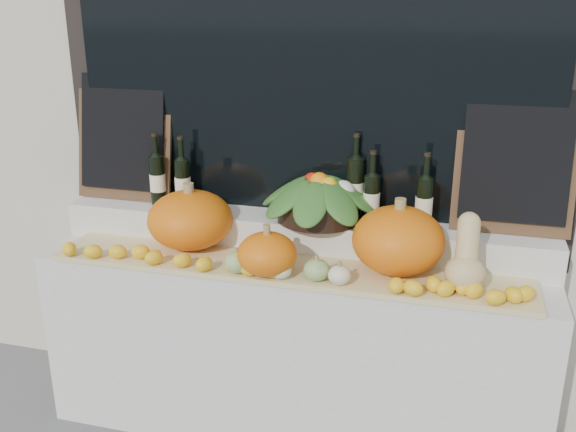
{
  "coord_description": "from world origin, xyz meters",
  "views": [
    {
      "loc": [
        0.68,
        -1.05,
        2.03
      ],
      "look_at": [
        0.0,
        1.45,
        1.12
      ],
      "focal_mm": 40.0,
      "sensor_mm": 36.0,
      "label": 1
    }
  ],
  "objects": [
    {
      "name": "wine_bottle_far_left",
      "position": [
        -0.72,
        1.68,
        1.17
      ],
      "size": [
        0.08,
        0.08,
        0.36
      ],
      "color": "black",
      "rests_on": "rear_tier"
    },
    {
      "name": "rear_tier",
      "position": [
        0.0,
        1.68,
        0.96
      ],
      "size": [
        2.3,
        0.25,
        0.16
      ],
      "primitive_type": "cube",
      "color": "silver",
      "rests_on": "display_sill"
    },
    {
      "name": "decorative_gourds",
      "position": [
        0.03,
        1.29,
        0.95
      ],
      "size": [
        0.54,
        0.13,
        0.14
      ],
      "color": "#2E6D20",
      "rests_on": "straw_bedding"
    },
    {
      "name": "straw_bedding",
      "position": [
        0.0,
        1.4,
        0.89
      ],
      "size": [
        2.1,
        0.32,
        0.02
      ],
      "primitive_type": "cube",
      "color": "tan",
      "rests_on": "display_sill"
    },
    {
      "name": "wine_bottle_far_right",
      "position": [
        0.56,
        1.66,
        1.16
      ],
      "size": [
        0.08,
        0.08,
        0.34
      ],
      "color": "black",
      "rests_on": "rear_tier"
    },
    {
      "name": "chalkboard_right",
      "position": [
        0.92,
        1.74,
        1.36
      ],
      "size": [
        0.5,
        0.14,
        0.61
      ],
      "rotation": [
        -0.19,
        0.0,
        0.0
      ],
      "color": "#4C331E",
      "rests_on": "rear_tier"
    },
    {
      "name": "butternut_squash",
      "position": [
        0.75,
        1.39,
        1.02
      ],
      "size": [
        0.16,
        0.22,
        0.3
      ],
      "color": "tan",
      "rests_on": "straw_bedding"
    },
    {
      "name": "pumpkin_left",
      "position": [
        -0.48,
        1.51,
        1.04
      ],
      "size": [
        0.49,
        0.49,
        0.27
      ],
      "primitive_type": "ellipsoid",
      "rotation": [
        0.0,
        0.0,
        0.27
      ],
      "color": "orange",
      "rests_on": "straw_bedding"
    },
    {
      "name": "produce_bowl",
      "position": [
        0.09,
        1.66,
        1.15
      ],
      "size": [
        0.57,
        0.57,
        0.23
      ],
      "color": "black",
      "rests_on": "rear_tier"
    },
    {
      "name": "display_sill",
      "position": [
        0.0,
        1.52,
        0.44
      ],
      "size": [
        2.3,
        0.55,
        0.88
      ],
      "primitive_type": "cube",
      "color": "silver",
      "rests_on": "ground"
    },
    {
      "name": "lemon_heap",
      "position": [
        0.0,
        1.29,
        0.94
      ],
      "size": [
        2.2,
        0.16,
        0.06
      ],
      "primitive_type": null,
      "color": "yellow",
      "rests_on": "straw_bedding"
    },
    {
      "name": "chalkboard_left",
      "position": [
        -0.92,
        1.74,
        1.36
      ],
      "size": [
        0.5,
        0.14,
        0.61
      ],
      "rotation": [
        -0.19,
        0.0,
        0.0
      ],
      "color": "#4C331E",
      "rests_on": "rear_tier"
    },
    {
      "name": "wine_bottle_near_left",
      "position": [
        -0.59,
        1.67,
        1.16
      ],
      "size": [
        0.08,
        0.08,
        0.35
      ],
      "color": "black",
      "rests_on": "rear_tier"
    },
    {
      "name": "pumpkin_right",
      "position": [
        0.47,
        1.48,
        1.05
      ],
      "size": [
        0.39,
        0.39,
        0.29
      ],
      "primitive_type": "ellipsoid",
      "rotation": [
        0.0,
        0.0,
        0.01
      ],
      "color": "orange",
      "rests_on": "straw_bedding"
    },
    {
      "name": "wine_bottle_near_right",
      "position": [
        0.32,
        1.69,
        1.15
      ],
      "size": [
        0.08,
        0.08,
        0.33
      ],
      "color": "black",
      "rests_on": "rear_tier"
    },
    {
      "name": "wine_bottle_tall",
      "position": [
        0.24,
        1.73,
        1.18
      ],
      "size": [
        0.08,
        0.08,
        0.4
      ],
      "color": "black",
      "rests_on": "rear_tier"
    },
    {
      "name": "pumpkin_center",
      "position": [
        -0.05,
        1.31,
        1.0
      ],
      "size": [
        0.28,
        0.28,
        0.18
      ],
      "primitive_type": "ellipsoid",
      "rotation": [
        0.0,
        0.0,
        -0.1
      ],
      "color": "orange",
      "rests_on": "straw_bedding"
    }
  ]
}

